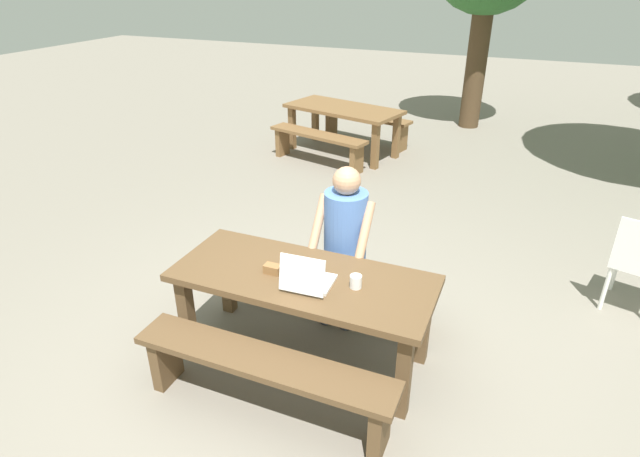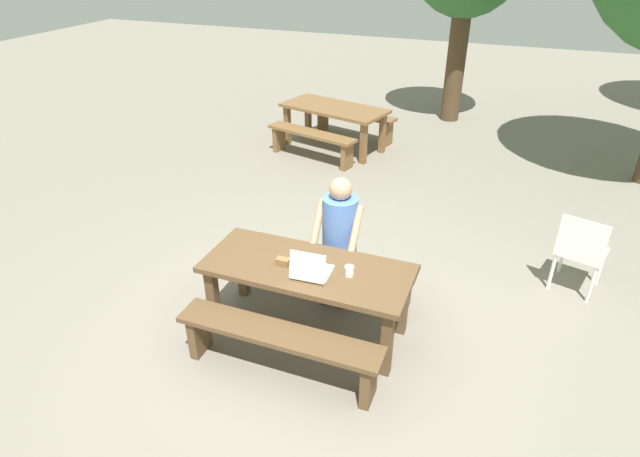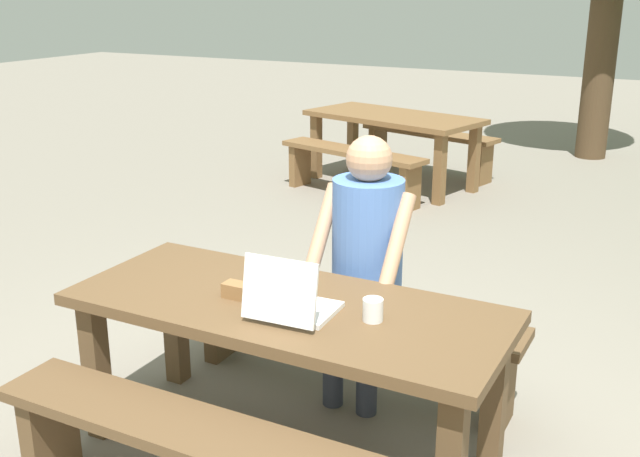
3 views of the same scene
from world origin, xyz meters
The scene contains 11 objects.
ground_plane centered at (0.00, 0.00, 0.00)m, with size 30.00×30.00×0.00m, color gray.
picnic_table_front centered at (0.00, 0.00, 0.60)m, with size 1.83×0.76×0.70m.
bench_near centered at (0.00, -0.61, 0.34)m, with size 1.73×0.30×0.45m.
bench_far centered at (0.00, 0.61, 0.34)m, with size 1.73×0.30×0.45m.
laptop centered at (0.09, -0.12, 0.77)m, with size 0.32×0.32×0.27m.
small_pouch centered at (-0.20, -0.05, 0.73)m, with size 0.12×0.07×0.06m.
coffee_mug centered at (0.39, 0.00, 0.75)m, with size 0.08×0.08×0.09m.
person_seated centered at (0.09, 0.58, 0.77)m, with size 0.44×0.43×1.30m.
picnic_table_mid centered at (-1.37, 4.49, 0.60)m, with size 1.87×1.20×0.71m.
bench_mid_south centered at (-1.53, 3.88, 0.34)m, with size 1.58×0.68×0.46m.
bench_mid_north centered at (-1.21, 5.11, 0.34)m, with size 1.58×0.68×0.46m.
Camera 3 is at (1.45, -2.49, 1.95)m, focal length 42.71 mm.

